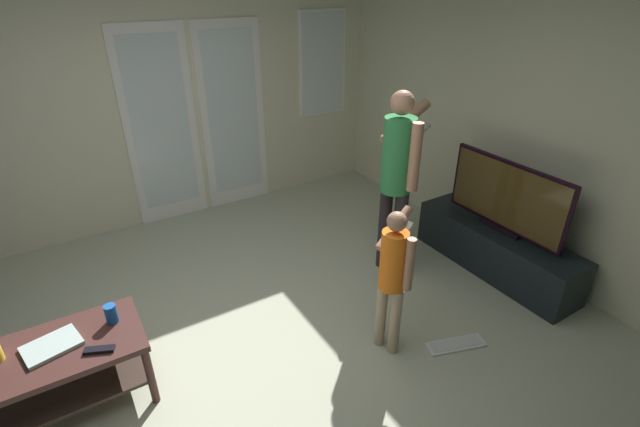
% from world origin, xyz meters
% --- Properties ---
extents(ground_plane, '(5.66, 5.02, 0.02)m').
position_xyz_m(ground_plane, '(0.00, 0.00, -0.01)').
color(ground_plane, '#ADAF96').
extents(wall_back_with_doors, '(5.66, 0.09, 2.70)m').
position_xyz_m(wall_back_with_doors, '(0.10, 2.47, 1.31)').
color(wall_back_with_doors, beige).
rests_on(wall_back_with_doors, ground_plane).
extents(wall_right_plain, '(0.06, 5.02, 2.67)m').
position_xyz_m(wall_right_plain, '(2.80, 0.00, 1.34)').
color(wall_right_plain, beige).
rests_on(wall_right_plain, ground_plane).
extents(coffee_table, '(0.91, 0.55, 0.48)m').
position_xyz_m(coffee_table, '(-0.97, 0.23, 0.35)').
color(coffee_table, '#40231F').
rests_on(coffee_table, ground_plane).
extents(tv_stand, '(0.42, 1.54, 0.42)m').
position_xyz_m(tv_stand, '(2.48, -0.16, 0.21)').
color(tv_stand, black).
rests_on(tv_stand, ground_plane).
extents(flat_screen_tv, '(0.08, 1.14, 0.64)m').
position_xyz_m(flat_screen_tv, '(2.48, -0.15, 0.74)').
color(flat_screen_tv, black).
rests_on(flat_screen_tv, tv_stand).
extents(person_adult, '(0.69, 0.50, 1.65)m').
position_xyz_m(person_adult, '(1.67, 0.35, 0.99)').
color(person_adult, '#292327').
rests_on(person_adult, ground_plane).
extents(person_child, '(0.45, 0.39, 1.12)m').
position_xyz_m(person_child, '(1.02, -0.41, 0.67)').
color(person_child, tan).
rests_on(person_child, ground_plane).
extents(loose_keyboard, '(0.46, 0.26, 0.02)m').
position_xyz_m(loose_keyboard, '(1.46, -0.68, 0.01)').
color(loose_keyboard, white).
rests_on(loose_keyboard, ground_plane).
extents(laptop_closed, '(0.34, 0.28, 0.02)m').
position_xyz_m(laptop_closed, '(-1.01, 0.25, 0.49)').
color(laptop_closed, '#A9BBB7').
rests_on(laptop_closed, coffee_table).
extents(cup_near_edge, '(0.07, 0.07, 0.13)m').
position_xyz_m(cup_near_edge, '(-0.66, 0.29, 0.54)').
color(cup_near_edge, '#184E9D').
rests_on(cup_near_edge, coffee_table).
extents(tv_remote_black, '(0.18, 0.11, 0.02)m').
position_xyz_m(tv_remote_black, '(-0.77, 0.06, 0.49)').
color(tv_remote_black, black).
rests_on(tv_remote_black, coffee_table).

